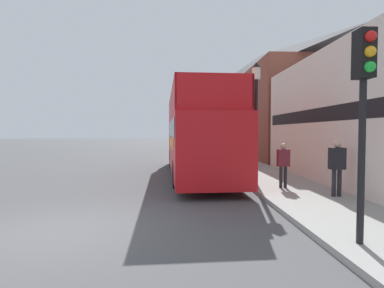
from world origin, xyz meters
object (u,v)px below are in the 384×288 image
(tour_bus, at_px, (196,139))
(lamp_post_second, at_px, (227,116))
(parked_car_ahead_of_bus, at_px, (198,151))
(lamp_post_nearest, at_px, (256,100))
(pedestrian_third, at_px, (283,161))
(traffic_signal, at_px, (364,88))
(lamp_post_third, at_px, (214,115))
(pedestrian_second, at_px, (337,163))

(tour_bus, distance_m, lamp_post_second, 5.35)
(tour_bus, bearing_deg, parked_car_ahead_of_bus, 82.98)
(lamp_post_nearest, height_order, lamp_post_second, lamp_post_nearest)
(tour_bus, height_order, parked_car_ahead_of_bus, tour_bus)
(pedestrian_third, bearing_deg, lamp_post_nearest, 124.85)
(pedestrian_third, relative_size, traffic_signal, 0.42)
(pedestrian_third, relative_size, lamp_post_third, 0.30)
(parked_car_ahead_of_bus, bearing_deg, traffic_signal, -85.27)
(tour_bus, distance_m, pedestrian_third, 5.20)
(pedestrian_second, xyz_separation_m, lamp_post_second, (-1.68, 10.43, 2.00))
(traffic_signal, bearing_deg, pedestrian_second, 66.72)
(parked_car_ahead_of_bus, xyz_separation_m, pedestrian_second, (3.37, -13.52, 0.48))
(tour_bus, bearing_deg, traffic_signal, -79.09)
(traffic_signal, relative_size, lamp_post_nearest, 0.81)
(pedestrian_second, height_order, lamp_post_second, lamp_post_second)
(parked_car_ahead_of_bus, bearing_deg, pedestrian_second, -76.88)
(lamp_post_nearest, xyz_separation_m, lamp_post_second, (0.19, 7.89, -0.18))
(pedestrian_second, relative_size, pedestrian_third, 1.09)
(lamp_post_second, height_order, lamp_post_third, lamp_post_third)
(lamp_post_second, relative_size, lamp_post_third, 0.84)
(tour_bus, height_order, lamp_post_second, lamp_post_second)
(lamp_post_nearest, distance_m, lamp_post_third, 15.78)
(pedestrian_third, bearing_deg, lamp_post_second, 93.42)
(lamp_post_second, distance_m, lamp_post_third, 7.90)
(lamp_post_second, xyz_separation_m, lamp_post_third, (0.10, 7.89, 0.53))
(lamp_post_nearest, bearing_deg, pedestrian_second, -53.70)
(lamp_post_third, bearing_deg, traffic_signal, -90.22)
(pedestrian_third, xyz_separation_m, lamp_post_nearest, (-0.73, 1.04, 2.27))
(pedestrian_second, xyz_separation_m, traffic_signal, (-1.66, -3.86, 1.72))
(parked_car_ahead_of_bus, distance_m, pedestrian_third, 12.23)
(parked_car_ahead_of_bus, bearing_deg, tour_bus, -95.35)
(tour_bus, distance_m, traffic_signal, 10.00)
(pedestrian_second, xyz_separation_m, lamp_post_nearest, (-1.87, 2.54, 2.19))
(lamp_post_second, bearing_deg, lamp_post_third, 89.27)
(pedestrian_second, bearing_deg, lamp_post_third, 94.92)
(parked_car_ahead_of_bus, height_order, pedestrian_second, pedestrian_second)
(pedestrian_second, xyz_separation_m, pedestrian_third, (-1.14, 1.50, -0.09))
(parked_car_ahead_of_bus, bearing_deg, pedestrian_third, -80.38)
(lamp_post_nearest, bearing_deg, pedestrian_third, -55.15)
(lamp_post_nearest, height_order, lamp_post_third, lamp_post_third)
(lamp_post_nearest, bearing_deg, parked_car_ahead_of_bus, 97.79)
(parked_car_ahead_of_bus, xyz_separation_m, traffic_signal, (1.71, -17.38, 2.20))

